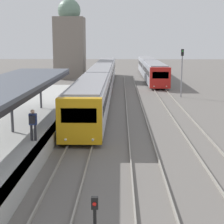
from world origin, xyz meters
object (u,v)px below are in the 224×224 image
at_px(train_near, 101,78).
at_px(train_far, 151,68).
at_px(person_on_platform, 33,122).
at_px(signal_post_near, 95,219).
at_px(signal_mast_far, 182,67).

distance_m(train_near, train_far, 18.69).
bearing_deg(person_on_platform, train_near, 84.91).
distance_m(person_on_platform, signal_post_near, 9.88).
height_order(train_near, signal_mast_far, signal_mast_far).
xyz_separation_m(train_near, train_far, (7.20, 17.25, -0.03)).
distance_m(train_near, signal_post_near, 34.28).
bearing_deg(train_far, signal_post_near, -96.17).
bearing_deg(signal_mast_far, train_far, 94.74).
xyz_separation_m(person_on_platform, signal_post_near, (3.87, -9.06, -0.81)).
bearing_deg(signal_mast_far, signal_post_near, -103.38).
xyz_separation_m(train_near, signal_post_near, (1.63, -34.23, -0.60)).
relative_size(person_on_platform, train_near, 0.04).
bearing_deg(person_on_platform, train_far, 77.46).
bearing_deg(signal_post_near, train_far, 83.83).
bearing_deg(train_near, signal_post_near, -87.27).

